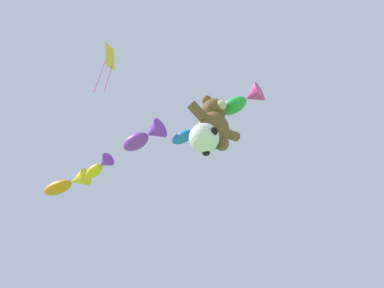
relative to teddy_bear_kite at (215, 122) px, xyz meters
The scene contains 8 objects.
teddy_bear_kite is the anchor object (origin of this frame).
soccer_ball_kite 1.33m from the teddy_bear_kite, behind, with size 1.11×1.10×1.02m.
fish_kite_emerald 1.57m from the teddy_bear_kite, 49.20° to the right, with size 1.08×1.81×0.77m.
fish_kite_cobalt 1.68m from the teddy_bear_kite, 83.85° to the left, with size 0.93×1.64×0.60m.
fish_kite_violet 3.30m from the teddy_bear_kite, 108.21° to the left, with size 1.18×1.98×0.84m.
fish_kite_goldfin 5.73m from the teddy_bear_kite, 104.98° to the left, with size 0.65×1.46×0.61m.
fish_kite_tangerine 7.78m from the teddy_bear_kite, 103.86° to the left, with size 1.51×2.38×0.79m.
diamond_kite 4.72m from the teddy_bear_kite, 154.85° to the left, with size 0.96×0.82×3.05m.
Camera 1 is at (-5.06, -0.47, 0.92)m, focal length 40.00 mm.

